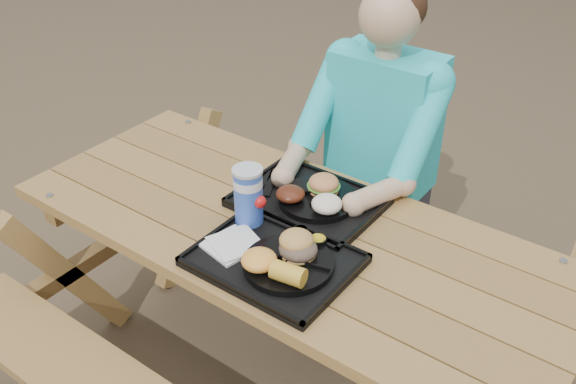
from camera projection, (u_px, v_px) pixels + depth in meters
The scene contains 17 objects.
picnic_table at pixel (288, 314), 2.22m from camera, with size 1.80×1.49×0.75m, color #999999, non-canonical shape.
tray_near at pixel (274, 261), 1.85m from camera, with size 0.45×0.35×0.02m, color black.
tray_far at pixel (308, 202), 2.11m from camera, with size 0.45×0.35×0.02m, color black.
plate_near at pixel (288, 264), 1.81m from camera, with size 0.26×0.26×0.02m, color black.
plate_far at pixel (318, 199), 2.09m from camera, with size 0.26×0.26×0.02m, color black.
napkin_stack at pixel (231, 244), 1.89m from camera, with size 0.14×0.14×0.02m, color silver.
soda_cup at pixel (248, 197), 1.96m from camera, with size 0.09×0.09×0.18m, color #173EB0.
condiment_bbq at pixel (301, 232), 1.93m from camera, with size 0.04×0.04×0.03m, color black.
condiment_mustard at pixel (318, 242), 1.89m from camera, with size 0.05×0.05×0.03m, color yellow.
sandwich at pixel (298, 240), 1.80m from camera, with size 0.10×0.10×0.11m, color #C89146, non-canonical shape.
mac_cheese at pixel (259, 260), 1.77m from camera, with size 0.10×0.10×0.05m, color #FFAF43.
corn_cob at pixel (288, 274), 1.72m from camera, with size 0.09×0.09×0.06m, color yellow, non-canonical shape.
cutlery_far at pixel (270, 183), 2.18m from camera, with size 0.03×0.16×0.01m, color black.
burger at pixel (324, 180), 2.08m from camera, with size 0.10×0.10×0.09m, color #CC7D48, non-canonical shape.
baked_beans at pixel (290, 194), 2.06m from camera, with size 0.09×0.09×0.04m, color #542010.
potato_salad at pixel (327, 204), 2.00m from camera, with size 0.10×0.10×0.05m, color white.
diner at pixel (377, 176), 2.47m from camera, with size 0.48×0.84×1.28m, color #1983B1, non-canonical shape.
Camera 1 is at (0.96, -1.31, 1.94)m, focal length 40.00 mm.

